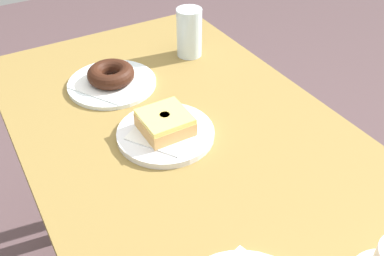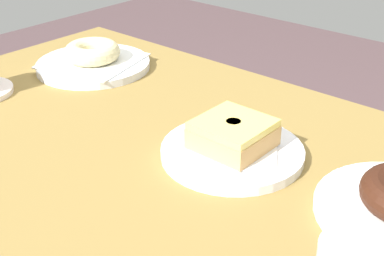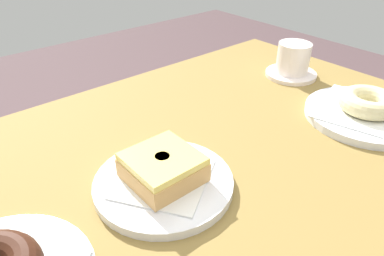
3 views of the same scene
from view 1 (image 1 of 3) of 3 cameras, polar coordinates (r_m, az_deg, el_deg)
name	(u,v)px [view 1 (image 1 of 3)]	position (r m, az deg, el deg)	size (l,w,h in m)	color
table	(195,172)	(1.00, 0.43, -5.81)	(1.22, 0.69, 0.77)	olive
plate_glazed_square	(166,133)	(0.95, -3.51, -0.71)	(0.22, 0.22, 0.01)	white
napkin_glazed_square	(165,130)	(0.95, -3.53, -0.30)	(0.13, 0.13, 0.00)	white
donut_glazed_square	(165,122)	(0.93, -3.59, 0.77)	(0.10, 0.10, 0.04)	tan
plate_chocolate_ring	(112,83)	(1.14, -10.52, 5.82)	(0.23, 0.23, 0.01)	white
napkin_chocolate_ring	(112,81)	(1.13, -10.56, 6.11)	(0.16, 0.16, 0.00)	white
donut_chocolate_ring	(111,74)	(1.12, -10.68, 7.03)	(0.12, 0.12, 0.04)	#33170D
water_glass	(189,33)	(1.23, -0.37, 12.51)	(0.07, 0.07, 0.14)	silver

